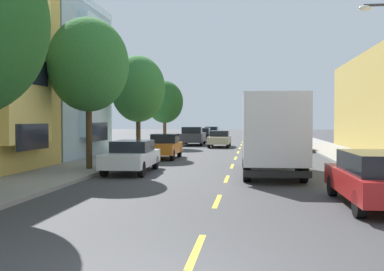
% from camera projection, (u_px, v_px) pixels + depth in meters
% --- Properties ---
extents(ground_plane, '(160.00, 160.00, 0.00)m').
position_uv_depth(ground_plane, '(239.00, 150.00, 35.87)').
color(ground_plane, '#38383A').
extents(sidewalk_left, '(3.20, 120.00, 0.14)m').
position_uv_depth(sidewalk_left, '(146.00, 150.00, 34.82)').
color(sidewalk_left, gray).
rests_on(sidewalk_left, ground_plane).
extents(sidewalk_right, '(3.20, 120.00, 0.14)m').
position_uv_depth(sidewalk_right, '(336.00, 151.00, 32.95)').
color(sidewalk_right, gray).
rests_on(sidewalk_right, ground_plane).
extents(lane_centerline_dashes, '(0.14, 47.20, 0.01)m').
position_uv_depth(lane_centerline_dashes, '(237.00, 155.00, 30.42)').
color(lane_centerline_dashes, yellow).
rests_on(lane_centerline_dashes, ground_plane).
extents(townhouse_third_powder_blue, '(12.61, 8.21, 9.62)m').
position_uv_depth(townhouse_third_powder_blue, '(0.00, 84.00, 28.03)').
color(townhouse_third_powder_blue, '#9EB7CC').
rests_on(townhouse_third_powder_blue, ground_plane).
extents(street_tree_second, '(3.66, 3.66, 6.87)m').
position_uv_depth(street_tree_second, '(88.00, 65.00, 20.50)').
color(street_tree_second, '#47331E').
rests_on(street_tree_second, sidewalk_left).
extents(street_tree_third, '(3.54, 3.54, 6.43)m').
position_uv_depth(street_tree_third, '(138.00, 89.00, 29.47)').
color(street_tree_third, '#47331E').
rests_on(street_tree_third, sidewalk_left).
extents(street_tree_farthest, '(3.15, 3.15, 5.56)m').
position_uv_depth(street_tree_farthest, '(165.00, 102.00, 38.45)').
color(street_tree_farthest, '#47331E').
rests_on(street_tree_farthest, sidewalk_left).
extents(delivery_box_truck, '(2.58, 7.54, 3.38)m').
position_uv_depth(delivery_box_truck, '(271.00, 130.00, 19.37)').
color(delivery_box_truck, white).
rests_on(delivery_box_truck, ground_plane).
extents(parked_wagon_teal, '(1.83, 4.70, 1.50)m').
position_uv_depth(parked_wagon_teal, '(212.00, 132.00, 59.24)').
color(parked_wagon_teal, '#195B60').
rests_on(parked_wagon_teal, ground_plane).
extents(parked_wagon_black, '(1.94, 4.74, 1.50)m').
position_uv_depth(parked_wagon_black, '(202.00, 134.00, 49.55)').
color(parked_wagon_black, black).
rests_on(parked_wagon_black, ground_plane).
extents(parked_pickup_charcoal, '(2.14, 5.35, 1.73)m').
position_uv_depth(parked_pickup_charcoal, '(193.00, 136.00, 42.42)').
color(parked_pickup_charcoal, '#333338').
rests_on(parked_pickup_charcoal, ground_plane).
extents(parked_hatchback_orange, '(1.77, 4.01, 1.50)m').
position_uv_depth(parked_hatchback_orange, '(164.00, 146.00, 27.68)').
color(parked_hatchback_orange, orange).
rests_on(parked_hatchback_orange, ground_plane).
extents(parked_sedan_silver, '(1.90, 4.54, 1.43)m').
position_uv_depth(parked_sedan_silver, '(295.00, 141.00, 34.88)').
color(parked_sedan_silver, '#B2B5BA').
rests_on(parked_sedan_silver, ground_plane).
extents(parked_wagon_red, '(1.93, 4.74, 1.50)m').
position_uv_depth(parked_wagon_red, '(376.00, 177.00, 12.19)').
color(parked_wagon_red, '#AD1E1E').
rests_on(parked_wagon_red, ground_plane).
extents(parked_wagon_burgundy, '(1.91, 4.73, 1.50)m').
position_uv_depth(parked_wagon_burgundy, '(288.00, 137.00, 42.30)').
color(parked_wagon_burgundy, maroon).
rests_on(parked_wagon_burgundy, ground_plane).
extents(parked_sedan_white, '(1.91, 4.54, 1.43)m').
position_uv_depth(parked_sedan_white, '(132.00, 156.00, 20.24)').
color(parked_sedan_white, silver).
rests_on(parked_sedan_white, ground_plane).
extents(parked_pickup_navy, '(2.11, 5.34, 1.73)m').
position_uv_depth(parked_pickup_navy, '(278.00, 132.00, 57.47)').
color(parked_pickup_navy, navy).
rests_on(parked_pickup_navy, ground_plane).
extents(moving_champagne_sedan, '(1.80, 4.50, 1.43)m').
position_uv_depth(moving_champagne_sedan, '(220.00, 138.00, 39.46)').
color(moving_champagne_sedan, tan).
rests_on(moving_champagne_sedan, ground_plane).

